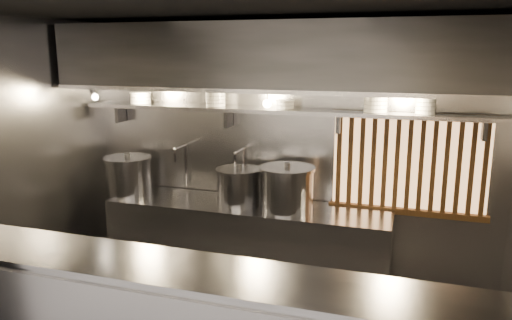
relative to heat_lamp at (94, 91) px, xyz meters
The scene contains 19 objects.
ceiling 2.21m from the heat_lamp, 24.14° to the right, with size 4.50×4.50×0.00m, color black.
wall_back 2.11m from the heat_lamp, 18.89° to the left, with size 4.50×4.50×0.00m, color gray.
wall_left 1.14m from the heat_lamp, 112.49° to the right, with size 3.00×3.00×0.00m, color gray.
cooking_bench 2.29m from the heat_lamp, ahead, with size 3.00×0.70×0.90m, color gray.
bowl_shelf 1.96m from the heat_lamp, 13.90° to the left, with size 4.40×0.34×0.04m, color gray.
exhaust_hood 1.95m from the heat_lamp, ahead, with size 4.40×0.81×0.65m.
wood_screen 3.33m from the heat_lamp, 10.67° to the left, with size 1.56×0.09×1.04m.
faucet_left 1.18m from the heat_lamp, 34.60° to the left, with size 0.04×0.30×0.50m.
faucet_right 1.71m from the heat_lamp, 19.61° to the left, with size 0.04×0.30×0.50m.
heat_lamp is the anchor object (origin of this frame).
pendant_bulb 1.83m from the heat_lamp, 11.00° to the left, with size 0.09×0.09×0.19m.
stock_pot_left 1.01m from the heat_lamp, 52.74° to the left, with size 0.63×0.63×0.46m.
stock_pot_mid 1.82m from the heat_lamp, 10.67° to the left, with size 0.64×0.64×0.42m.
stock_pot_right 2.26m from the heat_lamp, ahead, with size 0.57×0.57×0.49m.
bowl_stack_0 0.55m from the heat_lamp, 59.89° to the left, with size 0.24×0.24×0.13m.
bowl_stack_1 1.28m from the heat_lamp, 21.64° to the left, with size 0.22×0.22×0.17m.
bowl_stack_2 2.01m from the heat_lamp, 13.51° to the left, with size 0.20×0.20×0.09m.
bowl_stack_3 2.90m from the heat_lamp, ahead, with size 0.24×0.24×0.17m.
bowl_stack_4 3.35m from the heat_lamp, ahead, with size 0.20×0.20×0.17m.
Camera 1 is at (1.36, -3.62, 2.48)m, focal length 35.00 mm.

